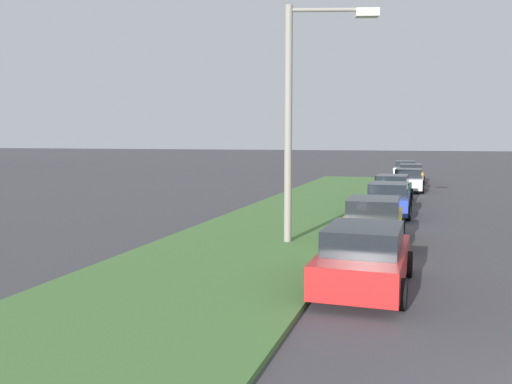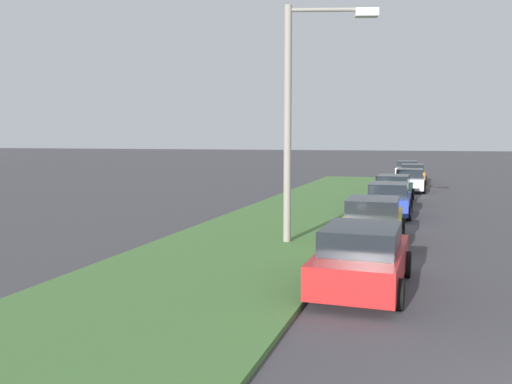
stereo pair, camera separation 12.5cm
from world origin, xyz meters
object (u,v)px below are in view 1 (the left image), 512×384
Objects in this scene: parked_car_green at (392,189)px; parked_car_orange at (411,174)px; parked_car_silver at (408,180)px; parked_car_red at (364,258)px; streetlight at (300,107)px; parked_car_blue at (388,200)px; parked_car_white at (405,169)px; parked_car_yellow at (373,220)px.

parked_car_green and parked_car_orange have the same top height.
parked_car_green and parked_car_silver have the same top height.
parked_car_red is at bearing 179.54° from parked_car_silver.
parked_car_red is 1.00× the size of parked_car_green.
parked_car_red and parked_car_silver have the same top height.
parked_car_silver is 0.57× the size of streetlight.
parked_car_orange is (30.57, -0.30, 0.00)m from parked_car_red.
streetlight reaches higher than parked_car_blue.
parked_car_green is at bearing -9.59° from streetlight.
streetlight is (-12.99, 2.20, 3.67)m from parked_car_green.
parked_car_orange is 5.95m from parked_car_white.
parked_car_green is 6.41m from parked_car_silver.
parked_car_orange is at bearing -2.81° from parked_car_yellow.
parked_car_yellow is 1.00× the size of parked_car_white.
streetlight is at bearing 118.80° from parked_car_yellow.
parked_car_red is 1.00× the size of parked_car_blue.
parked_car_orange is 26.51m from streetlight.
parked_car_blue is 8.81m from streetlight.
parked_car_orange is (6.72, 0.01, 0.00)m from parked_car_silver.
parked_car_orange is 1.00× the size of parked_car_white.
streetlight reaches higher than parked_car_silver.
parked_car_silver is 19.92m from streetlight.
parked_car_silver is (6.38, -0.65, 0.00)m from parked_car_green.
parked_car_white is at bearing 4.16° from parked_car_orange.
parked_car_orange is 0.58× the size of streetlight.
parked_car_blue is 0.58× the size of streetlight.
parked_car_yellow is 1.00× the size of parked_car_green.
parked_car_white is 32.31m from streetlight.
parked_car_red and parked_car_yellow have the same top height.
parked_car_orange is (24.80, -0.61, 0.00)m from parked_car_yellow.
parked_car_yellow and parked_car_white have the same top height.
parked_car_blue is at bearing 176.94° from parked_car_orange.
parked_car_silver is 12.66m from parked_car_white.
parked_car_orange is at bearing -1.03° from parked_car_green.
parked_car_red and parked_car_orange have the same top height.
parked_car_blue is 1.00× the size of parked_car_silver.
parked_car_blue is 18.44m from parked_car_orange.
parked_car_blue is at bearing 177.64° from parked_car_silver.
parked_car_blue is at bearing -177.00° from parked_car_green.
parked_car_green is 13.68m from streetlight.
parked_car_green is at bearing 174.44° from parked_car_silver.
streetlight is at bearing 172.19° from parked_car_green.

